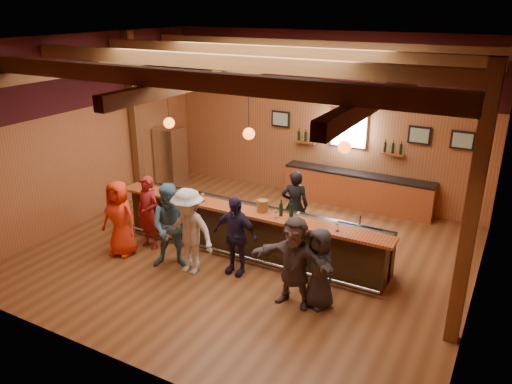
{
  "coord_description": "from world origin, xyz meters",
  "views": [
    {
      "loc": [
        4.79,
        -8.48,
        5.18
      ],
      "look_at": [
        0.0,
        0.3,
        1.35
      ],
      "focal_mm": 35.0,
      "sensor_mm": 36.0,
      "label": 1
    }
  ],
  "objects_px": {
    "customer_white": "(189,231)",
    "bottle_a": "(281,210)",
    "bartender": "(295,206)",
    "ice_bucket": "(262,206)",
    "back_bar_cabinet": "(357,190)",
    "customer_denim": "(172,226)",
    "customer_brown": "(294,261)",
    "stainless_fridge": "(171,158)",
    "customer_navy": "(235,235)",
    "customer_dark": "(319,268)",
    "customer_orange": "(120,218)",
    "customer_redvest": "(148,213)",
    "bar_counter": "(253,230)"
  },
  "relations": [
    {
      "from": "customer_white",
      "to": "ice_bucket",
      "type": "bearing_deg",
      "value": 50.57
    },
    {
      "from": "customer_dark",
      "to": "customer_denim",
      "type": "bearing_deg",
      "value": -156.26
    },
    {
      "from": "customer_white",
      "to": "bottle_a",
      "type": "relative_size",
      "value": 5.2
    },
    {
      "from": "customer_redvest",
      "to": "bartender",
      "type": "xyz_separation_m",
      "value": [
        2.67,
        1.9,
        0.01
      ]
    },
    {
      "from": "customer_white",
      "to": "bartender",
      "type": "height_order",
      "value": "customer_white"
    },
    {
      "from": "customer_navy",
      "to": "bottle_a",
      "type": "relative_size",
      "value": 4.77
    },
    {
      "from": "customer_dark",
      "to": "ice_bucket",
      "type": "bearing_deg",
      "value": 170.64
    },
    {
      "from": "bar_counter",
      "to": "ice_bucket",
      "type": "height_order",
      "value": "ice_bucket"
    },
    {
      "from": "back_bar_cabinet",
      "to": "customer_denim",
      "type": "xyz_separation_m",
      "value": [
        -2.33,
        -4.92,
        0.43
      ]
    },
    {
      "from": "customer_brown",
      "to": "bartender",
      "type": "height_order",
      "value": "customer_brown"
    },
    {
      "from": "customer_redvest",
      "to": "customer_brown",
      "type": "distance_m",
      "value": 3.79
    },
    {
      "from": "back_bar_cabinet",
      "to": "stainless_fridge",
      "type": "relative_size",
      "value": 2.22
    },
    {
      "from": "customer_denim",
      "to": "ice_bucket",
      "type": "relative_size",
      "value": 7.19
    },
    {
      "from": "customer_navy",
      "to": "ice_bucket",
      "type": "height_order",
      "value": "customer_navy"
    },
    {
      "from": "stainless_fridge",
      "to": "customer_orange",
      "type": "relative_size",
      "value": 1.07
    },
    {
      "from": "bar_counter",
      "to": "customer_navy",
      "type": "distance_m",
      "value": 1.03
    },
    {
      "from": "customer_orange",
      "to": "customer_brown",
      "type": "height_order",
      "value": "customer_brown"
    },
    {
      "from": "back_bar_cabinet",
      "to": "bottle_a",
      "type": "xyz_separation_m",
      "value": [
        -0.41,
        -3.81,
        0.77
      ]
    },
    {
      "from": "back_bar_cabinet",
      "to": "customer_dark",
      "type": "relative_size",
      "value": 2.65
    },
    {
      "from": "stainless_fridge",
      "to": "bottle_a",
      "type": "height_order",
      "value": "stainless_fridge"
    },
    {
      "from": "bottle_a",
      "to": "bar_counter",
      "type": "bearing_deg",
      "value": 162.64
    },
    {
      "from": "stainless_fridge",
      "to": "customer_brown",
      "type": "bearing_deg",
      "value": -34.06
    },
    {
      "from": "customer_navy",
      "to": "ice_bucket",
      "type": "distance_m",
      "value": 0.88
    },
    {
      "from": "customer_dark",
      "to": "back_bar_cabinet",
      "type": "bearing_deg",
      "value": 122.27
    },
    {
      "from": "customer_denim",
      "to": "customer_dark",
      "type": "relative_size",
      "value": 1.19
    },
    {
      "from": "customer_orange",
      "to": "bottle_a",
      "type": "height_order",
      "value": "customer_orange"
    },
    {
      "from": "customer_redvest",
      "to": "bar_counter",
      "type": "bearing_deg",
      "value": 29.8
    },
    {
      "from": "stainless_fridge",
      "to": "customer_brown",
      "type": "height_order",
      "value": "stainless_fridge"
    },
    {
      "from": "customer_redvest",
      "to": "customer_navy",
      "type": "distance_m",
      "value": 2.26
    },
    {
      "from": "customer_navy",
      "to": "customer_dark",
      "type": "height_order",
      "value": "customer_navy"
    },
    {
      "from": "customer_orange",
      "to": "ice_bucket",
      "type": "height_order",
      "value": "customer_orange"
    },
    {
      "from": "customer_orange",
      "to": "bottle_a",
      "type": "relative_size",
      "value": 4.86
    },
    {
      "from": "stainless_fridge",
      "to": "customer_dark",
      "type": "distance_m",
      "value": 7.19
    },
    {
      "from": "customer_brown",
      "to": "ice_bucket",
      "type": "relative_size",
      "value": 6.84
    },
    {
      "from": "bar_counter",
      "to": "customer_denim",
      "type": "height_order",
      "value": "customer_denim"
    },
    {
      "from": "back_bar_cabinet",
      "to": "customer_orange",
      "type": "xyz_separation_m",
      "value": [
        -3.64,
        -5.04,
        0.37
      ]
    },
    {
      "from": "customer_orange",
      "to": "customer_white",
      "type": "height_order",
      "value": "customer_white"
    },
    {
      "from": "customer_navy",
      "to": "bartender",
      "type": "relative_size",
      "value": 0.98
    },
    {
      "from": "customer_orange",
      "to": "bartender",
      "type": "relative_size",
      "value": 1.0
    },
    {
      "from": "customer_navy",
      "to": "customer_redvest",
      "type": "bearing_deg",
      "value": 177.56
    },
    {
      "from": "customer_redvest",
      "to": "customer_orange",
      "type": "bearing_deg",
      "value": -114.17
    },
    {
      "from": "customer_orange",
      "to": "customer_redvest",
      "type": "relative_size",
      "value": 1.01
    },
    {
      "from": "customer_white",
      "to": "customer_navy",
      "type": "xyz_separation_m",
      "value": [
        0.82,
        0.42,
        -0.07
      ]
    },
    {
      "from": "customer_brown",
      "to": "bottle_a",
      "type": "distance_m",
      "value": 1.51
    },
    {
      "from": "customer_orange",
      "to": "ice_bucket",
      "type": "xyz_separation_m",
      "value": [
        2.8,
        1.24,
        0.39
      ]
    },
    {
      "from": "customer_orange",
      "to": "customer_navy",
      "type": "height_order",
      "value": "customer_orange"
    },
    {
      "from": "bartender",
      "to": "ice_bucket",
      "type": "bearing_deg",
      "value": 58.79
    },
    {
      "from": "back_bar_cabinet",
      "to": "customer_brown",
      "type": "xyz_separation_m",
      "value": [
        0.44,
        -5.0,
        0.38
      ]
    },
    {
      "from": "back_bar_cabinet",
      "to": "customer_denim",
      "type": "height_order",
      "value": "customer_denim"
    },
    {
      "from": "stainless_fridge",
      "to": "customer_white",
      "type": "relative_size",
      "value": 1.0
    }
  ]
}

